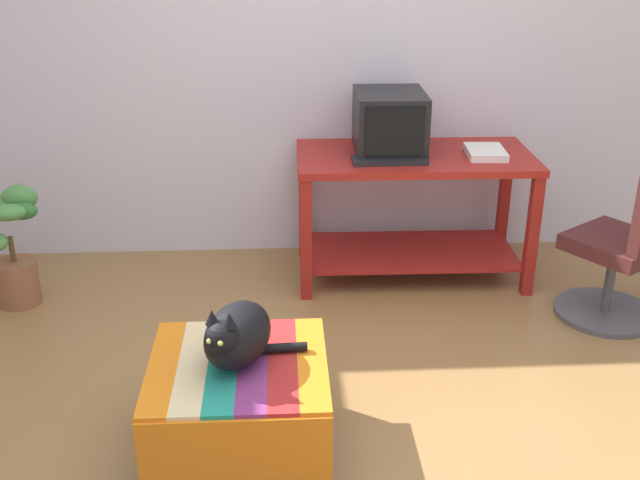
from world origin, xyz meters
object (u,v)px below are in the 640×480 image
(tv_monitor, at_px, (389,123))
(cat, at_px, (237,335))
(book, at_px, (485,152))
(ottoman_with_blanket, at_px, (240,407))
(potted_plant, at_px, (12,245))
(office_chair, at_px, (626,252))
(desk, at_px, (413,194))
(keyboard, at_px, (389,160))

(tv_monitor, xyz_separation_m, cat, (-0.78, -1.59, -0.38))
(book, relative_size, ottoman_with_blanket, 0.40)
(ottoman_with_blanket, height_order, potted_plant, potted_plant)
(cat, xyz_separation_m, office_chair, (1.91, 0.93, -0.13))
(tv_monitor, height_order, potted_plant, tv_monitor)
(tv_monitor, xyz_separation_m, office_chair, (1.12, -0.66, -0.51))
(desk, distance_m, office_chair, 1.16)
(keyboard, xyz_separation_m, ottoman_with_blanket, (-0.76, -1.40, -0.55))
(cat, distance_m, potted_plant, 1.82)
(desk, relative_size, keyboard, 3.30)
(tv_monitor, height_order, cat, tv_monitor)
(desk, bearing_deg, keyboard, -137.42)
(keyboard, distance_m, ottoman_with_blanket, 1.68)
(potted_plant, bearing_deg, office_chair, -6.69)
(cat, height_order, potted_plant, cat)
(desk, distance_m, keyboard, 0.33)
(ottoman_with_blanket, bearing_deg, tv_monitor, 63.86)
(book, bearing_deg, ottoman_with_blanket, -127.58)
(keyboard, relative_size, book, 1.50)
(book, distance_m, cat, 1.99)
(cat, height_order, office_chair, office_chair)
(potted_plant, bearing_deg, desk, 6.18)
(keyboard, bearing_deg, cat, -119.00)
(book, relative_size, cat, 0.62)
(tv_monitor, distance_m, office_chair, 1.40)
(tv_monitor, bearing_deg, keyboard, -95.67)
(potted_plant, bearing_deg, cat, -45.94)
(desk, bearing_deg, ottoman_with_blanket, -119.94)
(cat, relative_size, office_chair, 0.48)
(book, bearing_deg, office_chair, -38.67)
(tv_monitor, relative_size, book, 1.73)
(book, relative_size, office_chair, 0.30)
(tv_monitor, bearing_deg, office_chair, -29.54)
(desk, distance_m, cat, 1.79)
(desk, bearing_deg, office_chair, -30.67)
(desk, height_order, ottoman_with_blanket, desk)
(tv_monitor, relative_size, cat, 1.07)
(cat, bearing_deg, keyboard, 83.55)
(ottoman_with_blanket, relative_size, office_chair, 0.76)
(book, bearing_deg, tv_monitor, 171.53)
(ottoman_with_blanket, xyz_separation_m, cat, (0.00, 0.00, 0.32))
(desk, xyz_separation_m, tv_monitor, (-0.14, 0.06, 0.40))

